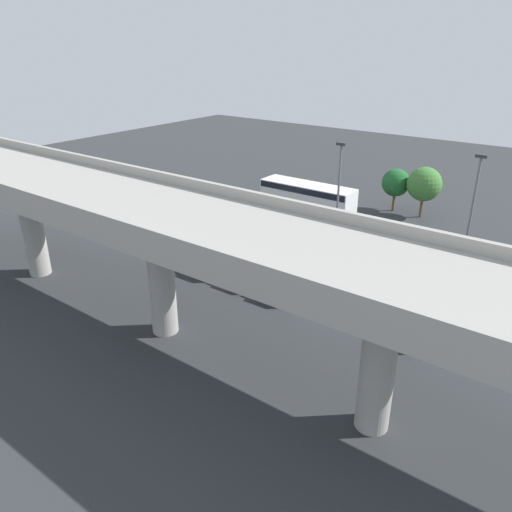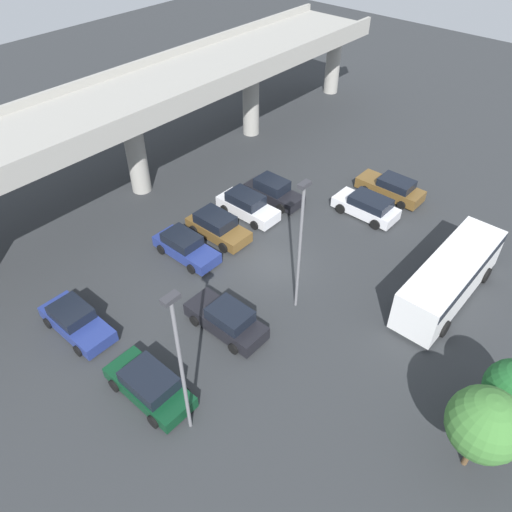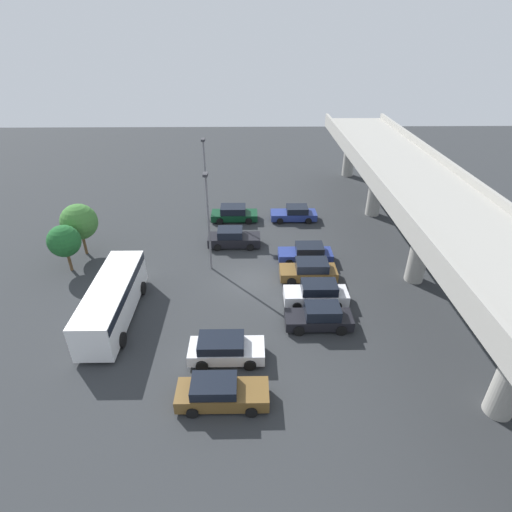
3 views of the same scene
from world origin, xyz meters
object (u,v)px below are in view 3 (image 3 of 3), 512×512
(parked_car_6, at_px, (225,349))
(tree_front_centre, at_px, (64,241))
(parked_car_2, at_px, (306,253))
(parked_car_8, at_px, (234,214))
(tree_front_left, at_px, (79,222))
(parked_car_7, at_px, (221,393))
(parked_car_3, at_px, (309,270))
(lamp_post_mid_lot, at_px, (208,216))
(parked_car_5, at_px, (320,317))
(parked_car_0, at_px, (294,214))
(shuttle_bus, at_px, (112,298))
(parked_car_4, at_px, (317,293))
(lamp_post_near_aisle, at_px, (205,175))
(parked_car_1, at_px, (233,238))

(parked_car_6, relative_size, tree_front_centre, 1.14)
(parked_car_2, distance_m, parked_car_8, 10.22)
(parked_car_6, xyz_separation_m, parked_car_8, (-19.24, -0.10, -0.03))
(parked_car_2, distance_m, tree_front_centre, 19.32)
(parked_car_2, distance_m, tree_front_left, 19.12)
(parked_car_7, bearing_deg, tree_front_centre, 134.33)
(parked_car_3, height_order, lamp_post_mid_lot, lamp_post_mid_lot)
(parked_car_7, bearing_deg, parked_car_5, 44.64)
(parked_car_0, distance_m, parked_car_2, 8.02)
(parked_car_3, relative_size, parked_car_8, 0.95)
(parked_car_6, xyz_separation_m, tree_front_centre, (-10.01, -12.98, 1.92))
(parked_car_3, bearing_deg, parked_car_7, 62.20)
(parked_car_5, bearing_deg, shuttle_bus, -4.50)
(parked_car_5, bearing_deg, tree_front_left, -27.75)
(parked_car_0, distance_m, parked_car_4, 13.80)
(parked_car_0, distance_m, parked_car_8, 6.10)
(lamp_post_near_aisle, bearing_deg, parked_car_2, 48.30)
(lamp_post_near_aisle, relative_size, tree_front_left, 1.81)
(shuttle_bus, xyz_separation_m, lamp_post_mid_lot, (-6.17, 6.00, 3.10))
(parked_car_7, bearing_deg, parked_car_6, 88.74)
(parked_car_2, bearing_deg, tree_front_centre, 3.56)
(lamp_post_near_aisle, bearing_deg, lamp_post_mid_lot, 6.66)
(parked_car_2, distance_m, parked_car_3, 2.74)
(tree_front_centre, bearing_deg, parked_car_2, 93.56)
(parked_car_6, bearing_deg, parked_car_8, 90.30)
(parked_car_5, xyz_separation_m, tree_front_left, (-9.87, -18.76, 2.28))
(parked_car_3, bearing_deg, parked_car_5, 89.53)
(parked_car_1, height_order, lamp_post_mid_lot, lamp_post_mid_lot)
(parked_car_3, xyz_separation_m, parked_car_5, (5.64, -0.05, -0.00))
(parked_car_2, height_order, tree_front_centre, tree_front_centre)
(parked_car_1, height_order, shuttle_bus, shuttle_bus)
(parked_car_0, height_order, parked_car_8, parked_car_8)
(parked_car_1, xyz_separation_m, shuttle_bus, (10.02, -7.65, 0.87))
(parked_car_2, height_order, parked_car_5, parked_car_5)
(parked_car_2, xyz_separation_m, tree_front_centre, (1.19, -19.18, 1.97))
(parked_car_1, xyz_separation_m, lamp_post_near_aisle, (-5.22, -2.71, 4.06))
(parked_car_3, xyz_separation_m, lamp_post_mid_lot, (-1.60, -7.74, 3.97))
(parked_car_2, xyz_separation_m, parked_car_6, (11.20, -6.20, 0.05))
(parked_car_2, relative_size, parked_car_6, 1.00)
(parked_car_1, relative_size, tree_front_left, 1.02)
(parked_car_8, height_order, tree_front_centre, tree_front_centre)
(parked_car_3, relative_size, parked_car_7, 0.91)
(parked_car_1, height_order, tree_front_left, tree_front_left)
(parked_car_1, relative_size, parked_car_6, 1.04)
(parked_car_4, bearing_deg, parked_car_2, -89.81)
(parked_car_7, relative_size, lamp_post_near_aisle, 0.59)
(parked_car_0, bearing_deg, lamp_post_mid_lot, 50.12)
(parked_car_4, xyz_separation_m, parked_car_6, (5.42, -6.22, -0.03))
(parked_car_7, height_order, lamp_post_near_aisle, lamp_post_near_aisle)
(parked_car_7, distance_m, lamp_post_mid_lot, 13.96)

